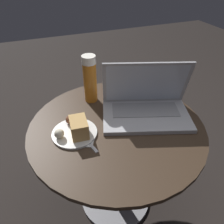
% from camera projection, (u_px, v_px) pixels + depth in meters
% --- Properties ---
extents(ground_plane, '(6.00, 6.00, 0.00)m').
position_uv_depth(ground_plane, '(115.00, 197.00, 1.24)').
color(ground_plane, black).
extents(table, '(0.74, 0.74, 0.54)m').
position_uv_depth(table, '(116.00, 146.00, 0.99)').
color(table, '#9E9EA3').
rests_on(table, ground_plane).
extents(napkin, '(0.17, 0.16, 0.00)m').
position_uv_depth(napkin, '(77.00, 137.00, 0.86)').
color(napkin, white).
rests_on(napkin, table).
extents(laptop, '(0.43, 0.34, 0.24)m').
position_uv_depth(laptop, '(146.00, 105.00, 0.95)').
color(laptop, '#B2B2B7').
rests_on(laptop, table).
extents(beer_glass, '(0.06, 0.06, 0.23)m').
position_uv_depth(beer_glass, '(90.00, 79.00, 1.00)').
color(beer_glass, '#C6701E').
rests_on(beer_glass, table).
extents(snack_plate, '(0.18, 0.18, 0.08)m').
position_uv_depth(snack_plate, '(75.00, 129.00, 0.85)').
color(snack_plate, silver).
rests_on(snack_plate, table).
extents(fork, '(0.07, 0.20, 0.00)m').
position_uv_depth(fork, '(82.00, 135.00, 0.86)').
color(fork, silver).
rests_on(fork, table).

